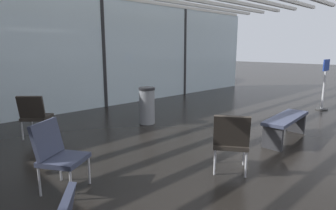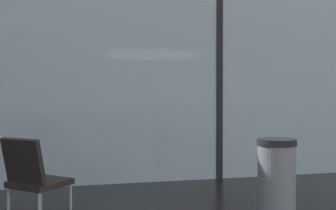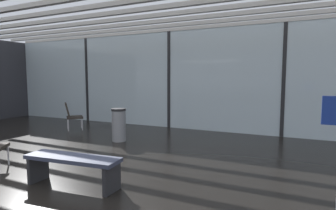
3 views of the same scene
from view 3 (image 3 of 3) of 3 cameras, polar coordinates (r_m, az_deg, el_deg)
ground_plane at (r=5.08m, az=-26.05°, el=-13.71°), size 60.00×60.00×0.00m
glass_curtain_wall at (r=9.00m, az=0.30°, el=5.27°), size 14.00×0.08×3.17m
window_mullion_0 at (r=10.95m, az=-16.63°, el=5.09°), size 0.10×0.12×3.17m
window_mullion_1 at (r=9.00m, az=0.30°, el=5.27°), size 0.10×0.12×3.17m
window_mullion_2 at (r=8.17m, az=23.25°, el=4.79°), size 0.10×0.12×3.17m
ceiling_slats at (r=6.37m, az=-13.11°, el=19.85°), size 13.72×6.72×0.10m
parked_airplane at (r=12.79m, az=12.67°, el=6.71°), size 13.32×3.83×3.83m
lounge_chair_3 at (r=9.14m, az=-19.68°, el=-1.90°), size 0.71×0.71×0.87m
waiting_bench at (r=4.39m, az=-19.49°, el=-11.50°), size 1.53×0.55×0.47m
trash_bin at (r=7.18m, az=-10.36°, el=-4.11°), size 0.38×0.38×0.86m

